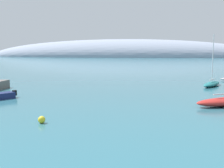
% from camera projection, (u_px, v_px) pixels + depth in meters
% --- Properties ---
extents(distant_ridge, '(262.33, 58.78, 32.98)m').
position_uv_depth(distant_ridge, '(122.00, 57.00, 260.66)').
color(distant_ridge, '#8E99AD').
rests_on(distant_ridge, ground).
extents(sailboat_teal_mid_mooring, '(4.41, 6.76, 8.22)m').
position_uv_depth(sailboat_teal_mid_mooring, '(212.00, 84.00, 44.44)').
color(sailboat_teal_mid_mooring, '#1E6B70').
rests_on(sailboat_teal_mid_mooring, water).
extents(mooring_buoy_yellow, '(0.57, 0.57, 0.57)m').
position_uv_depth(mooring_buoy_yellow, '(42.00, 120.00, 21.68)').
color(mooring_buoy_yellow, yellow).
rests_on(mooring_buoy_yellow, water).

